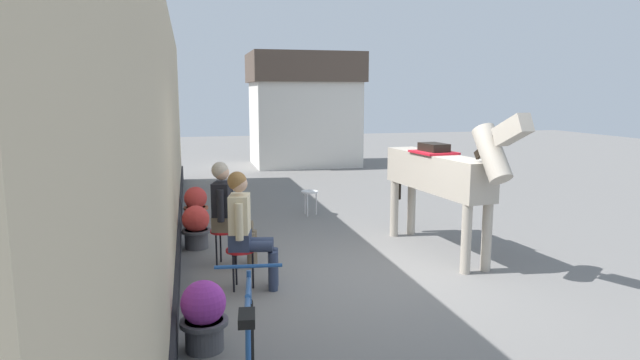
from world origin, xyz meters
TOP-DOWN VIEW (x-y plane):
  - ground_plane at (0.00, 3.00)m, footprint 40.00×40.00m
  - pub_facade_wall at (-2.55, 1.50)m, footprint 0.34×14.00m
  - distant_cottage at (1.40, 10.69)m, footprint 3.40×2.60m
  - seated_visitor_near at (-1.59, -0.05)m, footprint 0.61×0.48m
  - seated_visitor_far at (-1.73, 0.88)m, footprint 0.61×0.48m
  - saddled_horse_center at (1.23, 0.68)m, footprint 0.67×2.99m
  - flower_planter_nearest at (-2.12, -1.51)m, footprint 0.43×0.43m
  - flower_planter_inner_far at (-2.14, 1.80)m, footprint 0.43×0.43m
  - flower_planter_farthest at (-2.11, 3.46)m, footprint 0.43×0.43m
  - spare_stool_white at (-0.03, 3.54)m, footprint 0.32×0.32m

SIDE VIEW (x-z plane):
  - ground_plane at x=0.00m, z-range 0.00..0.00m
  - flower_planter_nearest at x=-2.12m, z-range 0.01..0.65m
  - flower_planter_inner_far at x=-2.14m, z-range 0.01..0.65m
  - flower_planter_farthest at x=-2.11m, z-range 0.01..0.65m
  - spare_stool_white at x=-0.03m, z-range 0.17..0.63m
  - seated_visitor_near at x=-1.59m, z-range 0.08..1.47m
  - seated_visitor_far at x=-1.73m, z-range 0.08..1.47m
  - saddled_horse_center at x=1.23m, z-range 0.13..2.19m
  - pub_facade_wall at x=-2.55m, z-range -0.16..3.24m
  - distant_cottage at x=1.40m, z-range 0.05..3.55m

